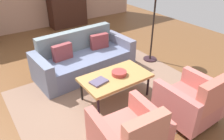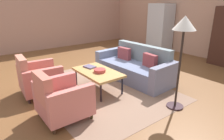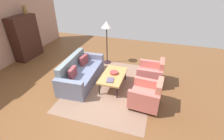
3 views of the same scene
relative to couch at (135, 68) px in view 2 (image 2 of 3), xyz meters
The scene contains 12 objects.
ground_plane 0.66m from the couch, 143.32° to the right, with size 10.32×10.32×0.00m, color brown.
wall_back 3.60m from the couch, 98.01° to the left, with size 8.60×0.12×2.80m, color tan.
wall_left 4.92m from the couch, behind, with size 0.12×7.49×2.80m, color tan.
area_rug 1.17m from the couch, 89.77° to the right, with size 3.40×2.60×0.01m, color #886956.
couch is the anchor object (origin of this frame).
coffee_table 1.19m from the couch, 89.78° to the right, with size 1.20×0.70×0.45m.
armchair_left 2.43m from the couch, 104.32° to the right, with size 0.86×0.86×0.88m.
armchair_right 2.43m from the couch, 75.58° to the right, with size 0.80×0.80×0.88m.
fruit_bowl 1.21m from the couch, 85.90° to the right, with size 0.26×0.26×0.07m, color #AB3A37.
book_stack 1.25m from the couch, 105.77° to the right, with size 0.31×0.25×0.03m.
refrigerator 3.45m from the couch, 119.70° to the left, with size 0.80×0.73×1.85m.
floor_lamp 2.01m from the couch, 15.68° to the right, with size 0.40×0.40×1.72m.
Camera 2 is at (4.00, -3.11, 1.95)m, focal length 31.63 mm.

